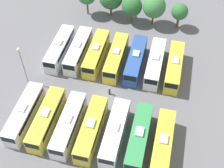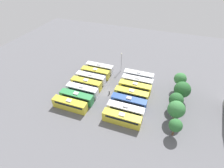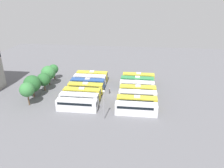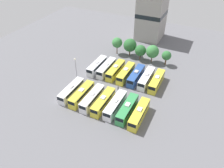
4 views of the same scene
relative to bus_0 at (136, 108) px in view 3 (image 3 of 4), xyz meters
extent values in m
plane|color=slate|center=(11.19, 7.87, -1.77)|extent=(128.77, 128.77, 0.00)
cube|color=silver|center=(0.00, -0.03, -0.16)|extent=(2.54, 11.04, 3.22)
cube|color=black|center=(0.00, 0.24, 0.75)|extent=(2.58, 9.38, 0.71)
cube|color=black|center=(0.00, -5.54, 0.74)|extent=(2.24, 0.08, 1.13)
cube|color=silver|center=(0.00, -0.03, 1.63)|extent=(1.20, 1.60, 0.35)
cube|color=gold|center=(3.81, -0.15, -0.16)|extent=(2.54, 11.04, 3.22)
cube|color=black|center=(3.81, 0.12, 0.75)|extent=(2.58, 9.38, 0.71)
cube|color=black|center=(3.81, -5.66, 0.74)|extent=(2.24, 0.08, 1.13)
cube|color=white|center=(3.81, -0.15, 1.63)|extent=(1.20, 1.60, 0.35)
cube|color=silver|center=(7.57, -0.32, -0.16)|extent=(2.54, 11.04, 3.22)
cube|color=black|center=(7.57, -0.04, 0.75)|extent=(2.58, 9.38, 0.71)
cube|color=black|center=(7.57, -5.83, 0.74)|extent=(2.24, 0.08, 1.13)
cube|color=white|center=(7.57, -0.32, 1.63)|extent=(1.20, 1.60, 0.35)
cube|color=gold|center=(11.23, -0.33, -0.16)|extent=(2.54, 11.04, 3.22)
cube|color=black|center=(11.23, -0.06, 0.75)|extent=(2.58, 9.38, 0.71)
cube|color=black|center=(11.23, -5.84, 0.74)|extent=(2.24, 0.08, 1.13)
cube|color=silver|center=(11.23, -0.33, 1.63)|extent=(1.20, 1.60, 0.35)
cube|color=white|center=(14.91, -0.03, -0.16)|extent=(2.54, 11.04, 3.22)
cube|color=black|center=(14.91, 0.25, 0.75)|extent=(2.58, 9.38, 0.71)
cube|color=black|center=(14.91, -5.54, 0.74)|extent=(2.24, 0.08, 1.13)
cube|color=white|center=(14.91, -0.03, 1.63)|extent=(1.20, 1.60, 0.35)
cube|color=#338C4C|center=(18.64, -0.09, -0.16)|extent=(2.54, 11.04, 3.22)
cube|color=black|center=(18.64, 0.19, 0.75)|extent=(2.58, 9.38, 0.71)
cube|color=black|center=(18.64, -5.60, 0.74)|extent=(2.24, 0.08, 1.13)
cube|color=silver|center=(18.64, -0.09, 1.63)|extent=(1.20, 1.60, 0.35)
cube|color=gold|center=(22.27, -0.45, -0.16)|extent=(2.54, 11.04, 3.22)
cube|color=black|center=(22.27, -0.18, 0.75)|extent=(2.58, 9.38, 0.71)
cube|color=black|center=(22.27, -5.96, 0.74)|extent=(2.24, 0.08, 1.13)
cube|color=silver|center=(22.27, -0.45, 1.63)|extent=(1.20, 1.60, 0.35)
cube|color=silver|center=(0.22, 15.94, -0.16)|extent=(2.54, 11.04, 3.22)
cube|color=black|center=(0.22, 16.21, 0.75)|extent=(2.58, 9.38, 0.71)
cube|color=black|center=(0.22, 10.43, 0.74)|extent=(2.24, 0.08, 1.13)
cube|color=silver|center=(0.22, 15.94, 1.63)|extent=(1.20, 1.60, 0.35)
cube|color=silver|center=(3.85, 16.24, -0.16)|extent=(2.54, 11.04, 3.22)
cube|color=black|center=(3.85, 16.52, 0.75)|extent=(2.58, 9.38, 0.71)
cube|color=black|center=(3.85, 10.73, 0.74)|extent=(2.24, 0.08, 1.13)
cube|color=white|center=(3.85, 16.24, 1.63)|extent=(1.20, 1.60, 0.35)
cube|color=gold|center=(7.41, 16.27, -0.16)|extent=(2.54, 11.04, 3.22)
cube|color=black|center=(7.41, 16.55, 0.75)|extent=(2.58, 9.38, 0.71)
cube|color=black|center=(7.41, 10.76, 0.74)|extent=(2.24, 0.08, 1.13)
cube|color=silver|center=(7.41, 16.27, 1.63)|extent=(1.20, 1.60, 0.35)
cube|color=gold|center=(11.34, 16.10, -0.16)|extent=(2.54, 11.04, 3.22)
cube|color=black|center=(11.34, 16.38, 0.75)|extent=(2.58, 9.38, 0.71)
cube|color=black|center=(11.34, 10.59, 0.74)|extent=(2.24, 0.08, 1.13)
cube|color=white|center=(11.34, 16.10, 1.63)|extent=(1.20, 1.60, 0.35)
cube|color=#284C93|center=(15.04, 16.23, -0.16)|extent=(2.54, 11.04, 3.22)
cube|color=black|center=(15.04, 16.51, 0.75)|extent=(2.58, 9.38, 0.71)
cube|color=black|center=(15.04, 10.72, 0.74)|extent=(2.24, 0.08, 1.13)
cube|color=#B2B2B7|center=(15.04, 16.23, 1.63)|extent=(1.20, 1.60, 0.35)
cube|color=white|center=(18.70, 16.28, -0.16)|extent=(2.54, 11.04, 3.22)
cube|color=black|center=(18.70, 16.55, 0.75)|extent=(2.58, 9.38, 0.71)
cube|color=black|center=(18.70, 10.77, 0.74)|extent=(2.24, 0.08, 1.13)
cube|color=#B2B2B7|center=(18.70, 16.28, 1.63)|extent=(1.20, 1.60, 0.35)
cube|color=gold|center=(22.21, 16.19, -0.16)|extent=(2.54, 11.04, 3.22)
cube|color=black|center=(22.21, 16.47, 0.75)|extent=(2.58, 9.38, 0.71)
cube|color=black|center=(22.21, 10.68, 0.74)|extent=(2.24, 0.08, 1.13)
cube|color=white|center=(22.21, 16.19, 1.63)|extent=(1.20, 1.60, 0.35)
cylinder|color=#333338|center=(11.92, 8.55, -1.08)|extent=(0.36, 0.36, 1.37)
sphere|color=tan|center=(11.92, 8.55, -0.27)|extent=(0.24, 0.24, 0.24)
cylinder|color=gray|center=(-3.29, 7.96, 2.05)|extent=(0.20, 0.20, 7.63)
sphere|color=#EAE5C6|center=(-3.29, 7.96, 6.04)|extent=(0.60, 0.60, 0.60)
cylinder|color=brown|center=(1.54, 30.25, -0.06)|extent=(0.39, 0.39, 3.41)
sphere|color=#387A3D|center=(1.54, 30.25, 3.07)|extent=(4.09, 4.09, 4.09)
cylinder|color=brown|center=(6.68, 31.22, -0.47)|extent=(0.47, 0.47, 2.60)
sphere|color=#28602D|center=(6.68, 31.22, 2.64)|extent=(5.16, 5.16, 5.16)
cylinder|color=brown|center=(11.58, 29.78, -0.57)|extent=(0.41, 0.41, 2.39)
sphere|color=#28602D|center=(11.58, 29.78, 2.13)|extent=(4.30, 4.30, 4.30)
cylinder|color=brown|center=(16.23, 30.01, -0.39)|extent=(0.43, 0.43, 2.75)
sphere|color=#387A3D|center=(16.23, 30.01, 2.67)|extent=(4.83, 4.83, 4.83)
cylinder|color=brown|center=(21.56, 30.27, -0.42)|extent=(0.52, 0.52, 2.68)
sphere|color=#2D6B33|center=(21.56, 30.27, 2.14)|extent=(3.48, 3.48, 3.48)
camera|label=1|loc=(20.56, -25.28, 40.69)|focal=50.00mm
camera|label=2|loc=(53.96, 24.75, 37.67)|focal=28.00mm
camera|label=3|loc=(-50.17, 0.40, 28.24)|focal=35.00mm
camera|label=4|loc=(34.06, -41.86, 41.92)|focal=35.00mm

